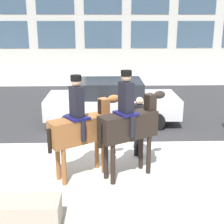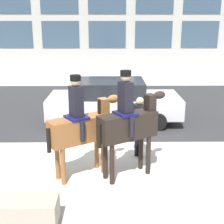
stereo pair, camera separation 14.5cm
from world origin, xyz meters
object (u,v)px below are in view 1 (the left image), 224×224
object	(u,v)px
mounted_horse_lead	(82,126)
pedestrian_bystander	(139,122)
mounted_horse_companion	(129,123)
street_car_near_lane	(111,101)

from	to	relation	value
mounted_horse_lead	pedestrian_bystander	distance (m)	1.78
mounted_horse_lead	mounted_horse_companion	world-z (taller)	mounted_horse_companion
mounted_horse_lead	street_car_near_lane	world-z (taller)	mounted_horse_lead
pedestrian_bystander	mounted_horse_companion	bearing A→B (deg)	36.32
pedestrian_bystander	street_car_near_lane	world-z (taller)	pedestrian_bystander
mounted_horse_companion	street_car_near_lane	distance (m)	4.15
mounted_horse_lead	pedestrian_bystander	xyz separation A→B (m)	(1.43, 1.01, -0.26)
mounted_horse_companion	street_car_near_lane	xyz separation A→B (m)	(-0.30, 4.10, -0.54)
mounted_horse_lead	mounted_horse_companion	distance (m)	1.09
mounted_horse_lead	street_car_near_lane	bearing A→B (deg)	46.09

